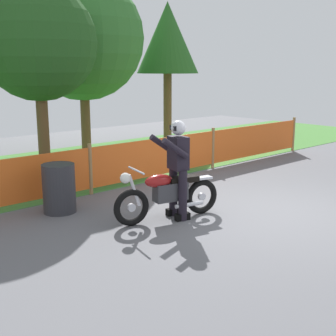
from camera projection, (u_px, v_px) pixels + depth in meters
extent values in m
cube|color=#5B5B60|center=(279.00, 213.00, 8.19)|extent=(24.00, 24.00, 0.02)
cube|color=#427A33|center=(96.00, 162.00, 12.48)|extent=(24.00, 5.26, 0.01)
cylinder|color=#997547|center=(90.00, 169.00, 9.26)|extent=(0.08, 0.08, 1.05)
cylinder|color=#997547|center=(213.00, 148.00, 11.66)|extent=(0.08, 0.08, 1.05)
cylinder|color=#997547|center=(293.00, 134.00, 14.07)|extent=(0.08, 0.08, 1.05)
cube|color=orange|center=(2.00, 183.00, 8.05)|extent=(3.60, 0.02, 0.85)
cube|color=orange|center=(159.00, 157.00, 10.46)|extent=(3.60, 0.02, 0.85)
cube|color=orange|center=(257.00, 140.00, 12.86)|extent=(3.60, 0.02, 0.85)
cylinder|color=brown|center=(43.00, 129.00, 11.04)|extent=(0.28, 0.28, 2.16)
sphere|color=#23511E|center=(38.00, 42.00, 10.59)|extent=(2.75, 2.75, 2.75)
cylinder|color=brown|center=(86.00, 119.00, 13.52)|extent=(0.28, 0.28, 2.12)
sphere|color=#33702D|center=(82.00, 38.00, 13.02)|extent=(3.55, 3.55, 3.55)
cylinder|color=brown|center=(168.00, 108.00, 15.60)|extent=(0.28, 0.28, 2.35)
cone|color=#286023|center=(168.00, 38.00, 15.09)|extent=(2.08, 2.08, 2.31)
torus|color=black|center=(131.00, 207.00, 7.44)|extent=(0.63, 0.25, 0.62)
cylinder|color=silver|center=(131.00, 207.00, 7.44)|extent=(0.15, 0.09, 0.14)
torus|color=black|center=(202.00, 197.00, 8.07)|extent=(0.63, 0.25, 0.62)
cylinder|color=silver|center=(202.00, 197.00, 8.07)|extent=(0.15, 0.09, 0.14)
cube|color=#38383D|center=(171.00, 192.00, 7.74)|extent=(0.62, 0.36, 0.31)
ellipsoid|color=maroon|center=(159.00, 181.00, 7.59)|extent=(0.55, 0.35, 0.21)
cube|color=black|center=(183.00, 179.00, 7.82)|extent=(0.58, 0.34, 0.10)
cube|color=silver|center=(202.00, 178.00, 8.00)|extent=(0.38, 0.23, 0.04)
cylinder|color=silver|center=(134.00, 190.00, 7.41)|extent=(0.23, 0.11, 0.55)
sphere|color=white|center=(125.00, 178.00, 7.29)|extent=(0.21, 0.21, 0.17)
cylinder|color=silver|center=(136.00, 170.00, 7.35)|extent=(0.17, 0.57, 0.03)
cylinder|color=silver|center=(189.00, 205.00, 7.81)|extent=(0.54, 0.19, 0.07)
cylinder|color=black|center=(183.00, 196.00, 7.68)|extent=(0.18, 0.18, 0.86)
cube|color=black|center=(182.00, 217.00, 7.76)|extent=(0.28, 0.17, 0.12)
cylinder|color=black|center=(173.00, 191.00, 7.96)|extent=(0.18, 0.18, 0.86)
cube|color=black|center=(173.00, 212.00, 8.04)|extent=(0.28, 0.17, 0.12)
cube|color=black|center=(178.00, 153.00, 7.67)|extent=(0.32, 0.41, 0.56)
cylinder|color=black|center=(175.00, 149.00, 7.37)|extent=(0.49, 0.21, 0.38)
cylinder|color=black|center=(163.00, 145.00, 7.75)|extent=(0.49, 0.21, 0.38)
sphere|color=silver|center=(178.00, 128.00, 7.58)|extent=(0.30, 0.30, 0.25)
cube|color=black|center=(173.00, 128.00, 7.53)|extent=(0.07, 0.18, 0.08)
cylinder|color=#2D2D33|center=(59.00, 188.00, 8.12)|extent=(0.58, 0.58, 0.88)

